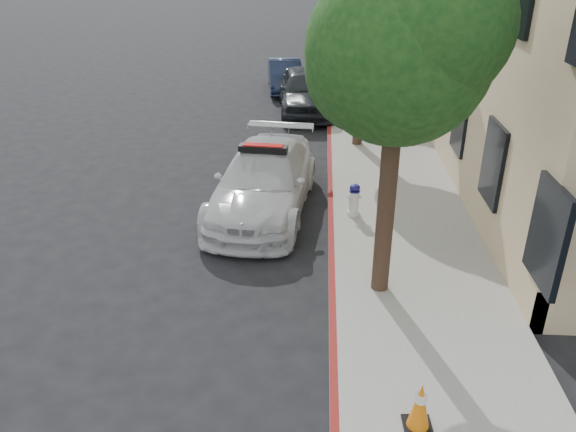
# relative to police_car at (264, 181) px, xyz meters

# --- Properties ---
(ground) EXTENTS (120.00, 120.00, 0.00)m
(ground) POSITION_rel_police_car_xyz_m (-0.50, -1.42, -0.74)
(ground) COLOR black
(ground) RESTS_ON ground
(sidewalk) EXTENTS (3.20, 50.00, 0.15)m
(sidewalk) POSITION_rel_police_car_xyz_m (3.10, 8.58, -0.66)
(sidewalk) COLOR gray
(sidewalk) RESTS_ON ground
(curb_strip) EXTENTS (0.12, 50.00, 0.15)m
(curb_strip) POSITION_rel_police_car_xyz_m (1.56, 8.58, -0.66)
(curb_strip) COLOR maroon
(curb_strip) RESTS_ON ground
(tree_near) EXTENTS (2.92, 2.82, 5.62)m
(tree_near) POSITION_rel_police_car_xyz_m (2.43, -3.43, 3.54)
(tree_near) COLOR black
(tree_near) RESTS_ON sidewalk
(tree_mid) EXTENTS (2.77, 2.64, 5.43)m
(tree_mid) POSITION_rel_police_car_xyz_m (2.43, 4.57, 3.42)
(tree_mid) COLOR black
(tree_mid) RESTS_ON sidewalk
(police_car) EXTENTS (2.52, 5.22, 1.62)m
(police_car) POSITION_rel_police_car_xyz_m (0.00, 0.00, 0.00)
(police_car) COLOR silver
(police_car) RESTS_ON ground
(parked_car_mid) EXTENTS (2.37, 4.96, 1.64)m
(parked_car_mid) POSITION_rel_police_car_xyz_m (0.70, 8.54, 0.08)
(parked_car_mid) COLOR black
(parked_car_mid) RESTS_ON ground
(parked_car_far) EXTENTS (1.81, 3.99, 1.27)m
(parked_car_far) POSITION_rel_police_car_xyz_m (-0.30, 11.99, -0.10)
(parked_car_far) COLOR #161E37
(parked_car_far) RESTS_ON ground
(fire_hydrant) EXTENTS (0.31, 0.29, 0.75)m
(fire_hydrant) POSITION_rel_police_car_xyz_m (2.07, -0.46, -0.22)
(fire_hydrant) COLOR silver
(fire_hydrant) RESTS_ON sidewalk
(traffic_cone) EXTENTS (0.38, 0.38, 0.70)m
(traffic_cone) POSITION_rel_police_car_xyz_m (2.61, -6.62, -0.24)
(traffic_cone) COLOR black
(traffic_cone) RESTS_ON sidewalk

